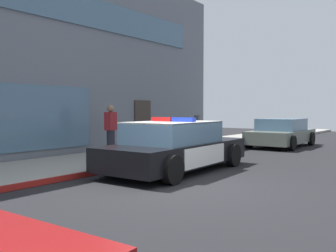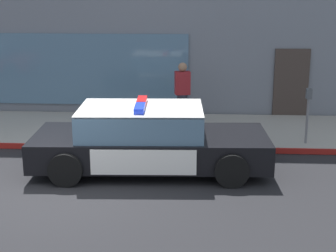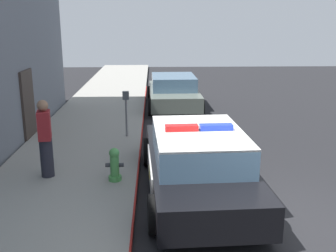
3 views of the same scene
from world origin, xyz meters
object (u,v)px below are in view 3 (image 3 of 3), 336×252
(fire_hydrant, at_px, (115,165))
(parking_meter, at_px, (126,105))
(police_cruiser, at_px, (197,161))
(pedestrian_on_sidewalk, at_px, (45,139))
(car_down_street, at_px, (173,92))

(fire_hydrant, relative_size, parking_meter, 0.54)
(parking_meter, bearing_deg, police_cruiser, -155.33)
(pedestrian_on_sidewalk, bearing_deg, police_cruiser, 158.06)
(fire_hydrant, relative_size, pedestrian_on_sidewalk, 0.42)
(car_down_street, height_order, parking_meter, parking_meter)
(car_down_street, distance_m, parking_meter, 4.94)
(car_down_street, xyz_separation_m, pedestrian_on_sidewalk, (-7.70, 3.14, 0.38))
(police_cruiser, bearing_deg, pedestrian_on_sidewalk, 76.42)
(fire_hydrant, relative_size, car_down_street, 0.17)
(car_down_street, relative_size, parking_meter, 3.27)
(fire_hydrant, distance_m, parking_meter, 3.38)
(police_cruiser, distance_m, pedestrian_on_sidewalk, 3.30)
(parking_meter, bearing_deg, pedestrian_on_sidewalk, 153.18)
(pedestrian_on_sidewalk, distance_m, parking_meter, 3.41)
(fire_hydrant, xyz_separation_m, car_down_street, (7.99, -1.64, 0.13))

